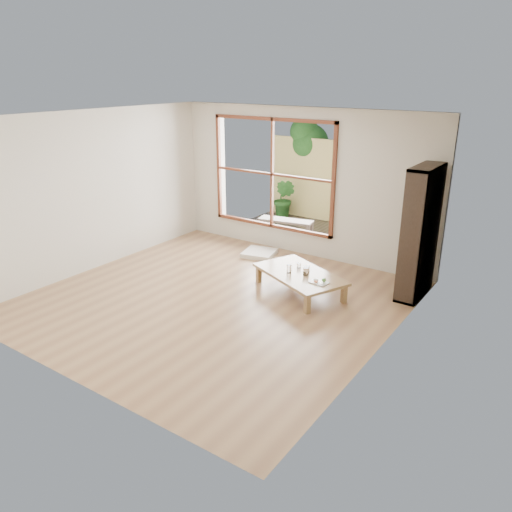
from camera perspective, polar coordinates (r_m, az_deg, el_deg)
The scene contains 15 objects.
ground at distance 7.39m, azimuth -4.51°, elevation -4.92°, with size 5.00×5.00×0.00m, color #A57E52.
low_table at distance 7.53m, azimuth 5.01°, elevation -2.19°, with size 1.62×1.31×0.31m.
floor_cushion at distance 9.09m, azimuth 0.39°, elevation 0.33°, with size 0.55×0.55×0.08m, color white.
bookshelf at distance 7.56m, azimuth 18.23°, elevation 2.54°, with size 0.31×0.87×1.94m, color #30221B.
glass_tall at distance 7.48m, azimuth 3.80°, elevation -1.46°, with size 0.07×0.07×0.13m, color silver.
glass_mid at distance 7.43m, azimuth 5.70°, elevation -1.76°, with size 0.08×0.08×0.11m, color silver.
glass_short at distance 7.53m, azimuth 5.87°, elevation -1.52°, with size 0.07×0.07×0.09m, color silver.
glass_small at distance 7.69m, azimuth 4.92°, elevation -1.10°, with size 0.06×0.06×0.07m, color silver.
food_tray at distance 7.18m, azimuth 7.31°, elevation -2.94°, with size 0.27×0.21×0.08m.
deck at distance 10.47m, azimuth 5.18°, elevation 2.74°, with size 2.80×2.00×0.05m, color #332A25.
garden_bench at distance 10.03m, azimuth 3.42°, elevation 3.86°, with size 1.13×0.51×0.35m.
bamboo_fence at distance 11.10m, azimuth 7.91°, elevation 8.45°, with size 2.80×0.06×1.80m, color #DBC470.
shrub_right at distance 10.48m, azimuth 11.05°, elevation 5.12°, with size 0.79×0.69×0.88m, color #275720.
shrub_left at distance 11.25m, azimuth 3.26°, elevation 6.55°, with size 0.50×0.40×0.90m, color #275720.
garden_tree at distance 11.55m, azimuth 5.72°, elevation 12.65°, with size 1.04×0.85×2.22m.
Camera 1 is at (4.26, -5.17, 3.14)m, focal length 35.00 mm.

